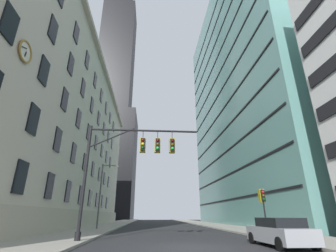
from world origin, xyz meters
TOP-DOWN VIEW (x-y plane):
  - ground_plane at (0.00, 0.00)m, footprint 102.00×160.00m
  - sidewalk_left at (-8.50, 0.00)m, footprint 5.00×160.00m
  - station_building at (-17.55, 22.54)m, footprint 13.77×57.08m
  - dark_skyscraper at (-20.00, 85.18)m, footprint 22.67×22.67m
  - glass_office_midrise at (19.08, 27.68)m, footprint 16.27×44.03m
  - traffic_signal_mast at (-3.23, 2.45)m, footprint 7.81×0.63m
  - traffic_light_near_right at (6.89, 5.47)m, footprint 0.40×0.63m
  - street_lamppost at (-7.75, 15.46)m, footprint 2.03×0.32m
  - parked_car at (4.87, -0.20)m, footprint 1.95×4.52m

SIDE VIEW (x-z plane):
  - ground_plane at x=0.00m, z-range -0.10..0.00m
  - sidewalk_left at x=-8.50m, z-range 0.00..0.15m
  - parked_car at x=4.87m, z-range 0.00..1.47m
  - traffic_light_near_right at x=6.89m, z-range 1.17..4.62m
  - street_lamppost at x=-7.75m, z-range 0.84..8.15m
  - traffic_signal_mast at x=-3.23m, z-range 1.89..9.33m
  - station_building at x=-17.55m, z-range -0.02..26.47m
  - glass_office_midrise at x=19.08m, z-range 0.00..50.11m
  - dark_skyscraper at x=-20.00m, z-range -42.68..165.07m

